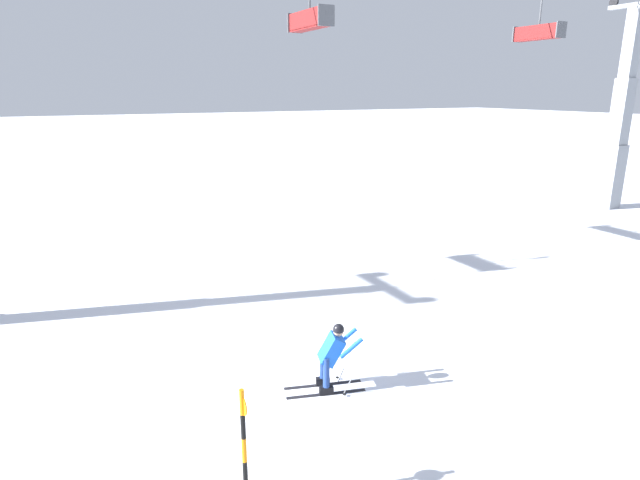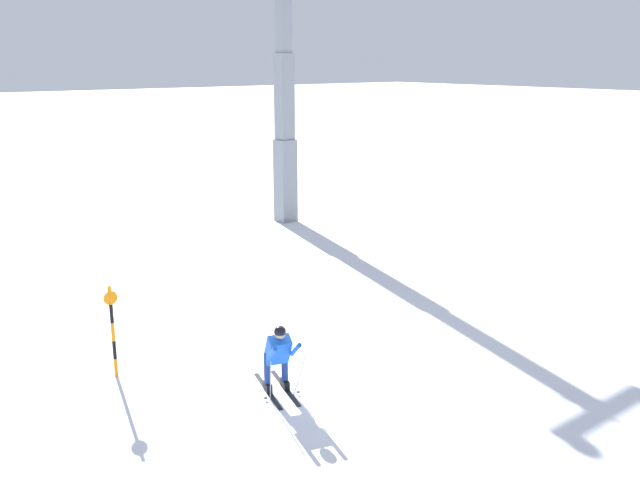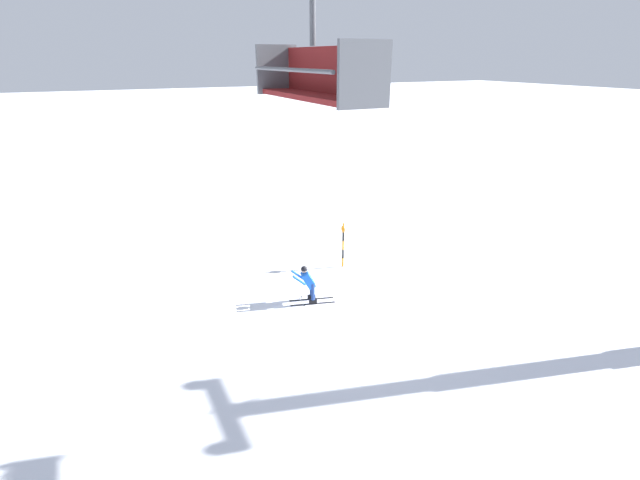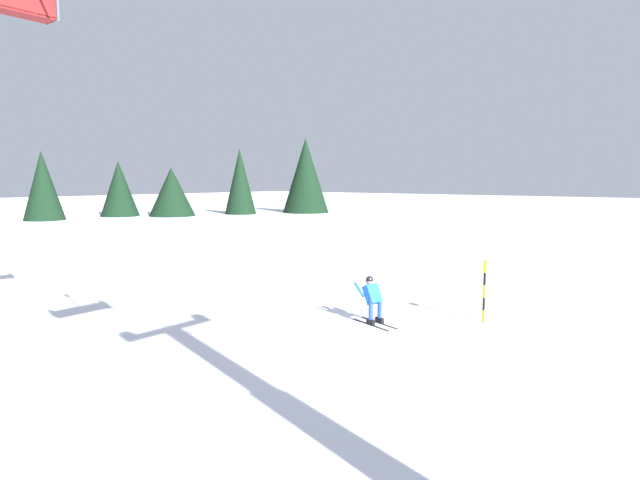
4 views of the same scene
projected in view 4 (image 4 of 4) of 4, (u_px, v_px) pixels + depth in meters
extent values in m
plane|color=white|center=(386.00, 339.00, 13.96)|extent=(260.00, 260.00, 0.00)
cube|color=black|center=(371.00, 325.00, 15.28)|extent=(1.56, 0.54, 0.01)
cube|color=black|center=(371.00, 322.00, 15.27)|extent=(0.30, 0.18, 0.16)
cylinder|color=navy|center=(371.00, 309.00, 15.23)|extent=(0.13, 0.13, 0.63)
cube|color=black|center=(379.00, 323.00, 15.48)|extent=(1.56, 0.54, 0.01)
cube|color=black|center=(379.00, 320.00, 15.47)|extent=(0.30, 0.18, 0.16)
cylinder|color=navy|center=(380.00, 307.00, 15.42)|extent=(0.13, 0.13, 0.63)
cube|color=blue|center=(372.00, 294.00, 15.39)|extent=(0.60, 0.55, 0.64)
sphere|color=tan|center=(369.00, 281.00, 15.46)|extent=(0.21, 0.21, 0.21)
sphere|color=black|center=(369.00, 280.00, 15.46)|extent=(0.23, 0.23, 0.23)
cylinder|color=blue|center=(359.00, 290.00, 15.53)|extent=(0.48, 0.21, 0.42)
cylinder|color=gray|center=(357.00, 308.00, 15.60)|extent=(0.48, 0.04, 1.08)
cylinder|color=black|center=(359.00, 322.00, 15.47)|extent=(0.07, 0.07, 0.01)
cylinder|color=blue|center=(371.00, 288.00, 15.79)|extent=(0.48, 0.21, 0.42)
cylinder|color=gray|center=(371.00, 306.00, 15.91)|extent=(0.42, 0.26, 1.08)
cylinder|color=black|center=(376.00, 318.00, 15.84)|extent=(0.07, 0.07, 0.01)
cube|color=#4C4F54|center=(52.00, 8.00, 11.30)|extent=(0.57, 0.05, 0.63)
cylinder|color=orange|center=(483.00, 316.00, 15.53)|extent=(0.07, 0.07, 0.38)
cylinder|color=black|center=(484.00, 304.00, 15.48)|extent=(0.07, 0.07, 0.38)
cylinder|color=orange|center=(484.00, 291.00, 15.44)|extent=(0.07, 0.07, 0.38)
cylinder|color=black|center=(485.00, 279.00, 15.39)|extent=(0.07, 0.07, 0.38)
cylinder|color=orange|center=(485.00, 266.00, 15.35)|extent=(0.07, 0.07, 0.38)
cylinder|color=orange|center=(485.00, 268.00, 15.36)|extent=(0.02, 0.28, 0.28)
cone|color=black|center=(306.00, 176.00, 67.50)|extent=(6.07, 6.07, 9.70)
cone|color=black|center=(240.00, 181.00, 64.63)|extent=(3.94, 3.94, 8.20)
cone|color=black|center=(172.00, 192.00, 61.16)|extent=(5.40, 5.40, 5.77)
cone|color=black|center=(119.00, 189.00, 60.79)|extent=(4.43, 4.43, 6.53)
cone|color=black|center=(43.00, 186.00, 54.63)|extent=(4.15, 4.15, 7.38)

